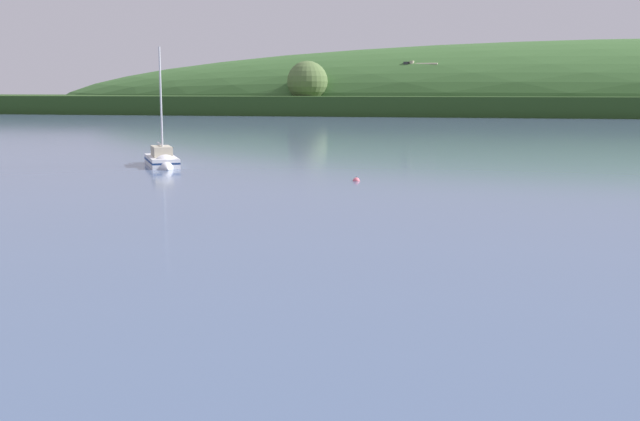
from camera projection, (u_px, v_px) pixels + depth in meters
dockside_crane at (412, 89)px, 243.07m from camera, size 10.91×3.64×16.58m
sailboat_near_mooring at (163, 163)px, 77.57m from camera, size 7.37×9.02×13.02m
mooring_buoy_foreground at (356, 181)px, 65.27m from camera, size 0.60×0.60×0.68m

